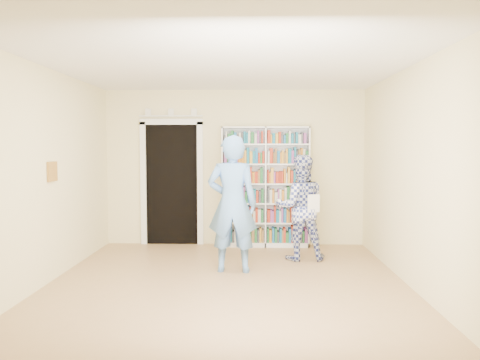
# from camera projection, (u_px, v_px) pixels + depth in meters

# --- Properties ---
(floor) EXTENTS (5.00, 5.00, 0.00)m
(floor) POSITION_uv_depth(u_px,v_px,m) (227.00, 286.00, 5.78)
(floor) COLOR #A37C4F
(floor) RESTS_ON ground
(ceiling) EXTENTS (5.00, 5.00, 0.00)m
(ceiling) POSITION_uv_depth(u_px,v_px,m) (226.00, 64.00, 5.59)
(ceiling) COLOR white
(ceiling) RESTS_ON wall_back
(wall_back) EXTENTS (4.50, 0.00, 4.50)m
(wall_back) POSITION_uv_depth(u_px,v_px,m) (234.00, 168.00, 8.17)
(wall_back) COLOR beige
(wall_back) RESTS_ON floor
(wall_left) EXTENTS (0.00, 5.00, 5.00)m
(wall_left) POSITION_uv_depth(u_px,v_px,m) (44.00, 176.00, 5.74)
(wall_left) COLOR beige
(wall_left) RESTS_ON floor
(wall_right) EXTENTS (0.00, 5.00, 5.00)m
(wall_right) POSITION_uv_depth(u_px,v_px,m) (413.00, 177.00, 5.62)
(wall_right) COLOR beige
(wall_right) RESTS_ON floor
(bookshelf) EXTENTS (1.50, 0.28, 2.06)m
(bookshelf) POSITION_uv_depth(u_px,v_px,m) (265.00, 186.00, 8.03)
(bookshelf) COLOR white
(bookshelf) RESTS_ON floor
(doorway) EXTENTS (1.10, 0.08, 2.43)m
(doorway) POSITION_uv_depth(u_px,v_px,m) (172.00, 177.00, 8.19)
(doorway) COLOR black
(doorway) RESTS_ON floor
(wall_art) EXTENTS (0.03, 0.25, 0.25)m
(wall_art) POSITION_uv_depth(u_px,v_px,m) (52.00, 172.00, 5.94)
(wall_art) COLOR brown
(wall_art) RESTS_ON wall_left
(man_blue) EXTENTS (0.70, 0.47, 1.87)m
(man_blue) POSITION_uv_depth(u_px,v_px,m) (232.00, 204.00, 6.38)
(man_blue) COLOR #5F90D3
(man_blue) RESTS_ON floor
(man_plaid) EXTENTS (0.80, 0.64, 1.60)m
(man_plaid) POSITION_uv_depth(u_px,v_px,m) (300.00, 207.00, 7.08)
(man_plaid) COLOR navy
(man_plaid) RESTS_ON floor
(paper_sheet) EXTENTS (0.18, 0.06, 0.26)m
(paper_sheet) POSITION_uv_depth(u_px,v_px,m) (314.00, 203.00, 6.83)
(paper_sheet) COLOR white
(paper_sheet) RESTS_ON man_plaid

